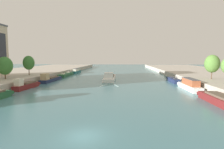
% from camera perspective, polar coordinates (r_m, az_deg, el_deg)
% --- Properties ---
extents(ground_plane, '(400.00, 400.00, 0.00)m').
position_cam_1_polar(ground_plane, '(19.97, -8.99, -19.02)').
color(ground_plane, teal).
extents(quay_left, '(36.00, 170.00, 2.10)m').
position_cam_1_polar(quay_left, '(86.06, -28.31, 0.01)').
color(quay_left, '#B7AD9E').
rests_on(quay_left, ground).
extents(quay_right, '(36.00, 170.00, 2.10)m').
position_cam_1_polar(quay_right, '(82.05, 30.64, -0.34)').
color(quay_right, '#B7AD9E').
rests_on(quay_right, ground).
extents(barge_midriver, '(4.31, 20.02, 3.13)m').
position_cam_1_polar(barge_midriver, '(66.11, -0.76, -0.90)').
color(barge_midriver, silver).
rests_on(barge_midriver, ground).
extents(wake_behind_barge, '(5.60, 5.93, 0.03)m').
position_cam_1_polar(wake_behind_barge, '(53.37, -0.75, -3.42)').
color(wake_behind_barge, silver).
rests_on(wake_behind_barge, ground).
extents(moored_boat_left_near, '(2.38, 10.50, 3.07)m').
position_cam_1_polar(moored_boat_left_near, '(52.34, -25.91, -3.12)').
color(moored_boat_left_near, maroon).
rests_on(moored_boat_left_near, ground).
extents(moored_boat_left_downstream, '(2.63, 14.59, 3.13)m').
position_cam_1_polar(moored_boat_left_downstream, '(64.96, -19.22, -1.33)').
color(moored_boat_left_downstream, '#1E284C').
rests_on(moored_boat_left_downstream, ground).
extents(moored_boat_left_gap_after, '(3.25, 16.69, 2.39)m').
position_cam_1_polar(moored_boat_left_gap_after, '(81.90, -14.55, -0.03)').
color(moored_boat_left_gap_after, '#235633').
rests_on(moored_boat_left_gap_after, ground).
extents(moored_boat_left_second, '(2.41, 12.63, 2.46)m').
position_cam_1_polar(moored_boat_left_second, '(97.04, -11.36, 1.09)').
color(moored_boat_left_second, '#23666B').
rests_on(moored_boat_left_second, ground).
extents(moored_boat_right_near, '(2.55, 12.29, 2.93)m').
position_cam_1_polar(moored_boat_right_near, '(50.02, 23.67, -3.08)').
color(moored_boat_right_near, silver).
rests_on(moored_boat_right_near, ground).
extents(moored_boat_right_gap_after, '(1.94, 11.08, 2.40)m').
position_cam_1_polar(moored_boat_right_gap_after, '(63.85, 18.95, -1.64)').
color(moored_boat_right_gap_after, '#1E284C').
rests_on(moored_boat_right_gap_after, ground).
extents(tree_left_third, '(4.26, 4.26, 6.41)m').
position_cam_1_polar(tree_left_third, '(59.26, -31.22, 2.42)').
color(tree_left_third, brown).
rests_on(tree_left_third, quay_left).
extents(tree_left_midway, '(3.85, 3.85, 6.80)m').
position_cam_1_polar(tree_left_midway, '(68.68, -25.20, 3.42)').
color(tree_left_midway, brown).
rests_on(tree_left_midway, quay_left).
extents(tree_right_third, '(4.05, 4.05, 6.95)m').
position_cam_1_polar(tree_right_third, '(57.51, 29.49, 3.04)').
color(tree_right_third, brown).
rests_on(tree_right_third, quay_right).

